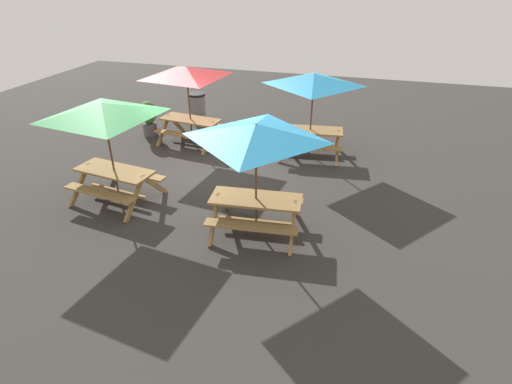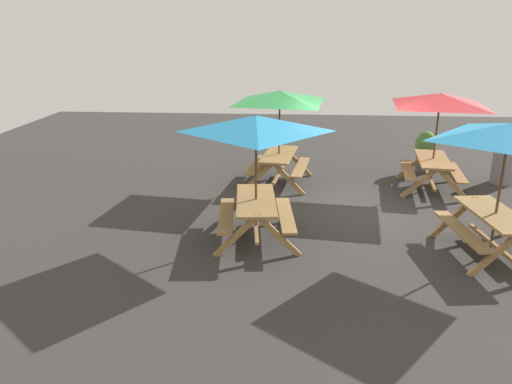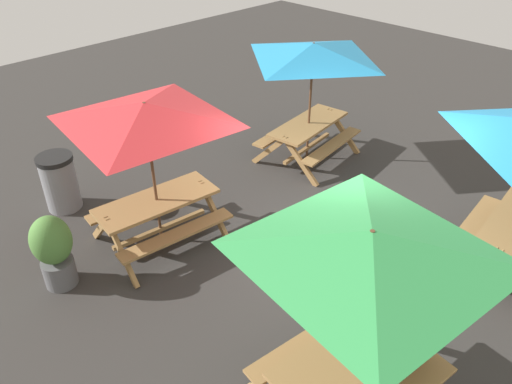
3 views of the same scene
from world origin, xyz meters
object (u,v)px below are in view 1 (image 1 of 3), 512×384
at_px(potted_plant_0, 149,117).
at_px(trash_bin_gray, 198,107).
at_px(picnic_table_1, 313,86).
at_px(picnic_table_3, 187,78).
at_px(picnic_table_0, 104,117).
at_px(picnic_table_2, 256,140).

bearing_deg(potted_plant_0, trash_bin_gray, 61.54).
distance_m(picnic_table_1, picnic_table_3, 3.62).
bearing_deg(potted_plant_0, picnic_table_0, -70.94).
bearing_deg(picnic_table_3, picnic_table_2, -43.96).
bearing_deg(trash_bin_gray, potted_plant_0, -118.46).
height_order(picnic_table_3, trash_bin_gray, picnic_table_3).
distance_m(picnic_table_2, picnic_table_3, 5.13).
bearing_deg(trash_bin_gray, picnic_table_0, -85.73).
relative_size(picnic_table_2, potted_plant_0, 2.10).
height_order(picnic_table_1, picnic_table_2, same).
height_order(picnic_table_0, picnic_table_1, same).
height_order(picnic_table_0, picnic_table_2, same).
bearing_deg(picnic_table_3, trash_bin_gray, 115.21).
bearing_deg(picnic_table_0, picnic_table_2, 2.50).
height_order(picnic_table_2, picnic_table_3, same).
height_order(picnic_table_0, trash_bin_gray, picnic_table_0).
relative_size(picnic_table_1, picnic_table_2, 1.00).
bearing_deg(picnic_table_3, picnic_table_0, -85.92).
bearing_deg(potted_plant_0, picnic_table_2, -41.45).
xyz_separation_m(picnic_table_2, potted_plant_0, (-4.76, 4.20, -1.38)).
bearing_deg(picnic_table_0, potted_plant_0, 116.85).
bearing_deg(picnic_table_3, picnic_table_1, 8.93).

